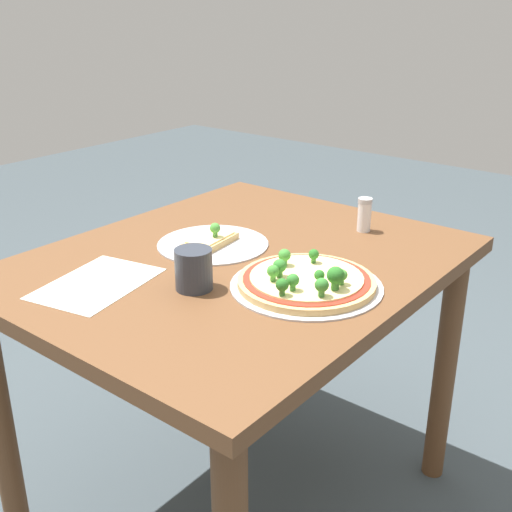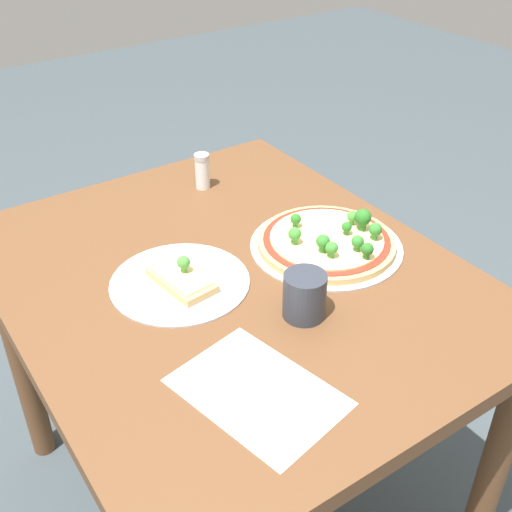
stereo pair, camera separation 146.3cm
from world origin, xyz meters
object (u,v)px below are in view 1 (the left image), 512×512
Objects in this scene: pizza_tray_slice at (212,242)px; condiment_shaker at (364,215)px; pizza_tray_whole at (306,281)px; drinking_cup at (194,269)px; dining_table at (238,299)px.

pizza_tray_slice is 0.40m from condiment_shaker.
drinking_cup is at bearing -50.22° from pizza_tray_whole.
pizza_tray_whole is at bearing 79.55° from pizza_tray_slice.
pizza_tray_whole is 0.24m from drinking_cup.
pizza_tray_whole is 0.39m from condiment_shaker.
condiment_shaker is (-0.32, 0.24, 0.04)m from pizza_tray_slice.
drinking_cup is 0.99× the size of condiment_shaker.
pizza_tray_slice is 3.13× the size of drinking_cup.
pizza_tray_slice is 3.09× the size of condiment_shaker.
dining_table is 0.25m from pizza_tray_whole.
drinking_cup and condiment_shaker have the same top height.
pizza_tray_slice is at bearing -100.45° from pizza_tray_whole.
drinking_cup is (0.19, 0.04, 0.15)m from dining_table.
condiment_shaker is at bearing 158.33° from dining_table.
dining_table is at bearing -99.22° from pizza_tray_whole.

